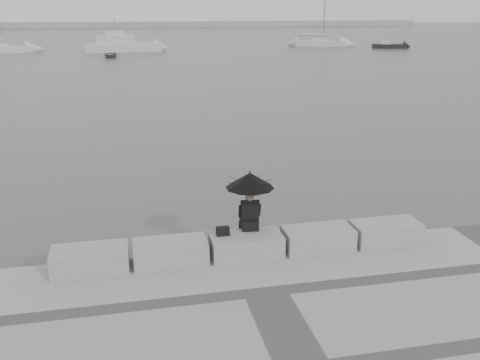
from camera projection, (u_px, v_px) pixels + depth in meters
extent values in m
plane|color=#3E4143|center=(242.00, 266.00, 12.66)|extent=(360.00, 360.00, 0.00)
cube|color=slate|center=(90.00, 259.00, 11.33)|extent=(1.60, 0.80, 0.50)
cube|color=slate|center=(170.00, 252.00, 11.67)|extent=(1.60, 0.80, 0.50)
cube|color=slate|center=(246.00, 245.00, 12.01)|extent=(1.60, 0.80, 0.50)
cube|color=slate|center=(318.00, 239.00, 12.35)|extent=(1.60, 0.80, 0.50)
cube|color=slate|center=(386.00, 232.00, 12.69)|extent=(1.60, 0.80, 0.50)
sphere|color=#726056|center=(250.00, 197.00, 12.02)|extent=(0.21, 0.21, 0.21)
cylinder|color=black|center=(250.00, 194.00, 11.99)|extent=(0.02, 0.02, 1.00)
cone|color=black|center=(250.00, 180.00, 11.89)|extent=(1.11, 1.11, 0.35)
sphere|color=black|center=(250.00, 172.00, 11.83)|extent=(0.04, 0.04, 0.04)
cube|color=black|center=(223.00, 231.00, 11.90)|extent=(0.29, 0.17, 0.19)
cube|color=#929496|center=(129.00, 25.00, 156.50)|extent=(180.00, 6.00, 1.60)
cube|color=silver|center=(320.00, 44.00, 82.30)|extent=(7.89, 4.77, 0.90)
cube|color=silver|center=(320.00, 40.00, 82.11)|extent=(3.01, 2.39, 0.50)
cylinder|color=gray|center=(322.00, 0.00, 80.30)|extent=(0.16, 0.16, 12.00)
cylinder|color=gray|center=(320.00, 36.00, 81.91)|extent=(4.02, 1.51, 0.10)
cube|color=silver|center=(124.00, 48.00, 72.19)|extent=(10.06, 2.94, 1.20)
cube|color=silver|center=(123.00, 40.00, 71.85)|extent=(5.04, 2.27, 1.20)
cube|color=silver|center=(123.00, 33.00, 71.57)|extent=(2.53, 1.63, 0.60)
cylinder|color=gray|center=(122.00, 24.00, 71.23)|extent=(0.08, 0.08, 1.60)
cube|color=black|center=(390.00, 46.00, 78.66)|extent=(5.25, 2.96, 0.70)
cube|color=silver|center=(390.00, 43.00, 78.50)|extent=(1.78, 1.58, 0.50)
imported|color=gray|center=(110.00, 55.00, 64.61)|extent=(3.63, 1.77, 0.60)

